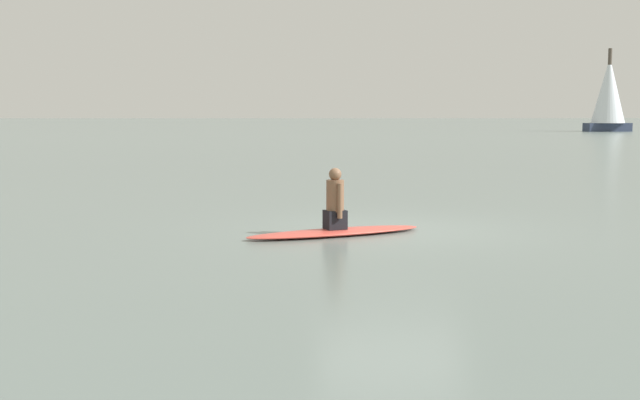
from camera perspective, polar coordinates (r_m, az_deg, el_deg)
name	(u,v)px	position (r m, az deg, el deg)	size (l,w,h in m)	color
ground_plane	(392,230)	(14.26, 4.96, -2.10)	(400.00, 400.00, 0.00)	slate
surfboard	(335,232)	(13.66, 1.04, -2.22)	(3.12, 0.66, 0.10)	#D84C3F
person_paddler	(335,201)	(13.59, 1.05, -0.10)	(0.41, 0.43, 1.01)	black
sailboat_center_horizon	(609,93)	(84.83, 19.28, 6.98)	(4.70, 3.70, 7.94)	#2D3851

